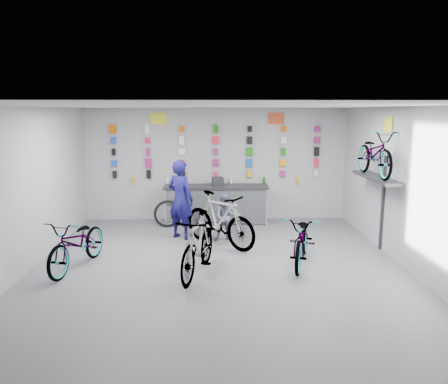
{
  "coord_description": "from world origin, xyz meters",
  "views": [
    {
      "loc": [
        -0.13,
        -7.67,
        2.91
      ],
      "look_at": [
        0.14,
        1.4,
        1.23
      ],
      "focal_mm": 35.0,
      "sensor_mm": 36.0,
      "label": 1
    }
  ],
  "objects_px": {
    "clerk": "(181,199)",
    "bike_service": "(219,220)",
    "bike_center": "(198,245)",
    "customer": "(226,217)",
    "counter": "(216,205)",
    "bike_right": "(303,239)",
    "bike_left": "(78,243)"
  },
  "relations": [
    {
      "from": "counter",
      "to": "bike_right",
      "type": "relative_size",
      "value": 1.42
    },
    {
      "from": "bike_center",
      "to": "bike_right",
      "type": "relative_size",
      "value": 0.99
    },
    {
      "from": "bike_service",
      "to": "counter",
      "type": "bearing_deg",
      "value": 44.92
    },
    {
      "from": "bike_center",
      "to": "clerk",
      "type": "distance_m",
      "value": 2.45
    },
    {
      "from": "bike_service",
      "to": "clerk",
      "type": "bearing_deg",
      "value": 97.08
    },
    {
      "from": "bike_left",
      "to": "clerk",
      "type": "bearing_deg",
      "value": 61.2
    },
    {
      "from": "bike_left",
      "to": "clerk",
      "type": "relative_size",
      "value": 1.03
    },
    {
      "from": "bike_left",
      "to": "bike_center",
      "type": "bearing_deg",
      "value": 2.93
    },
    {
      "from": "customer",
      "to": "bike_service",
      "type": "bearing_deg",
      "value": -112.03
    },
    {
      "from": "bike_right",
      "to": "customer",
      "type": "height_order",
      "value": "customer"
    },
    {
      "from": "clerk",
      "to": "customer",
      "type": "height_order",
      "value": "clerk"
    },
    {
      "from": "bike_center",
      "to": "bike_left",
      "type": "bearing_deg",
      "value": -175.72
    },
    {
      "from": "bike_center",
      "to": "bike_service",
      "type": "relative_size",
      "value": 0.95
    },
    {
      "from": "customer",
      "to": "bike_right",
      "type": "bearing_deg",
      "value": -48.13
    },
    {
      "from": "bike_center",
      "to": "clerk",
      "type": "bearing_deg",
      "value": 116.13
    },
    {
      "from": "bike_right",
      "to": "clerk",
      "type": "xyz_separation_m",
      "value": [
        -2.46,
        1.84,
        0.42
      ]
    },
    {
      "from": "counter",
      "to": "bike_service",
      "type": "distance_m",
      "value": 2.02
    },
    {
      "from": "bike_left",
      "to": "bike_right",
      "type": "xyz_separation_m",
      "value": [
        4.25,
        0.11,
        0.01
      ]
    },
    {
      "from": "clerk",
      "to": "bike_service",
      "type": "bearing_deg",
      "value": 176.65
    },
    {
      "from": "counter",
      "to": "bike_center",
      "type": "xyz_separation_m",
      "value": [
        -0.37,
        -3.75,
        0.08
      ]
    },
    {
      "from": "bike_right",
      "to": "bike_service",
      "type": "relative_size",
      "value": 0.96
    },
    {
      "from": "bike_right",
      "to": "bike_service",
      "type": "xyz_separation_m",
      "value": [
        -1.58,
        1.18,
        0.1
      ]
    },
    {
      "from": "bike_right",
      "to": "bike_left",
      "type": "bearing_deg",
      "value": -161.47
    },
    {
      "from": "bike_right",
      "to": "customer",
      "type": "distance_m",
      "value": 2.12
    },
    {
      "from": "bike_left",
      "to": "customer",
      "type": "relative_size",
      "value": 1.71
    },
    {
      "from": "counter",
      "to": "customer",
      "type": "distance_m",
      "value": 1.66
    },
    {
      "from": "bike_center",
      "to": "counter",
      "type": "bearing_deg",
      "value": 99.47
    },
    {
      "from": "bike_service",
      "to": "clerk",
      "type": "xyz_separation_m",
      "value": [
        -0.88,
        0.65,
        0.32
      ]
    },
    {
      "from": "bike_center",
      "to": "customer",
      "type": "height_order",
      "value": "bike_center"
    },
    {
      "from": "bike_center",
      "to": "bike_right",
      "type": "bearing_deg",
      "value": 30.4
    },
    {
      "from": "bike_center",
      "to": "customer",
      "type": "relative_size",
      "value": 1.71
    },
    {
      "from": "bike_center",
      "to": "bike_right",
      "type": "xyz_separation_m",
      "value": [
        1.99,
        0.54,
        -0.06
      ]
    }
  ]
}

